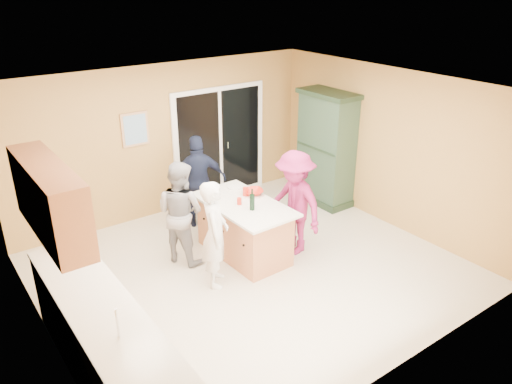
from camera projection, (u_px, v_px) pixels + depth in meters
floor at (252, 270)px, 7.18m from camera, size 5.50×5.50×0.00m
ceiling at (251, 90)px, 6.14m from camera, size 5.50×5.00×0.10m
wall_back at (166, 140)px, 8.51m from camera, size 5.50×0.10×2.60m
wall_front at (402, 269)px, 4.81m from camera, size 5.50×0.10×2.60m
wall_left at (36, 248)px, 5.18m from camera, size 0.10×5.00×2.60m
wall_right at (388, 148)px, 8.14m from camera, size 0.10×5.00×2.60m
left_cabinet_run at (111, 356)px, 4.90m from camera, size 0.65×3.05×1.24m
upper_cabinets at (50, 200)px, 4.90m from camera, size 0.35×1.60×0.75m
sliding_door at (220, 144)px, 9.15m from camera, size 1.90×0.07×2.10m
framed_picture at (135, 129)px, 8.08m from camera, size 0.46×0.04×0.56m
kitchen_island at (244, 231)px, 7.43m from camera, size 0.92×1.64×0.85m
green_hutch at (326, 150)px, 8.98m from camera, size 0.59×1.12×2.06m
woman_white at (215, 234)px, 6.59m from camera, size 0.60×0.66×1.50m
woman_grey at (180, 212)px, 7.17m from camera, size 0.83×0.92×1.54m
woman_navy at (199, 181)px, 8.19m from camera, size 0.99×0.65×1.56m
woman_magenta at (294, 203)px, 7.38m from camera, size 0.65×1.06×1.60m
serving_bowl at (253, 192)px, 7.54m from camera, size 0.38×0.38×0.07m
tulip_vase at (54, 234)px, 5.80m from camera, size 0.24×0.20×0.38m
tumbler_near at (246, 192)px, 7.48m from camera, size 0.10×0.10×0.13m
tumbler_far at (239, 201)px, 7.20m from camera, size 0.08×0.08×0.10m
wine_bottle at (252, 202)px, 7.00m from camera, size 0.07×0.07×0.32m
white_plate at (235, 187)px, 7.78m from camera, size 0.32×0.32×0.02m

